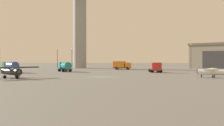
{
  "coord_description": "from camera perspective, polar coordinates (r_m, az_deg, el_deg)",
  "views": [
    {
      "loc": [
        2.95,
        -60.9,
        3.81
      ],
      "look_at": [
        1.97,
        32.16,
        2.44
      ],
      "focal_mm": 46.5,
      "sensor_mm": 36.0,
      "label": 1
    }
  ],
  "objects": [
    {
      "name": "light_post_west",
      "position": [
        105.73,
        -7.89,
        1.24
      ],
      "size": [
        0.44,
        0.44,
        7.51
      ],
      "color": "#38383D",
      "rests_on": "ground_plane"
    },
    {
      "name": "control_tower",
      "position": [
        119.72,
        -6.34,
        8.5
      ],
      "size": [
        9.38,
        9.38,
        37.58
      ],
      "color": "gray",
      "rests_on": "ground_plane"
    },
    {
      "name": "light_post_centre",
      "position": [
        117.37,
        -10.7,
        1.32
      ],
      "size": [
        0.44,
        0.44,
        7.98
      ],
      "color": "#38383D",
      "rests_on": "ground_plane"
    },
    {
      "name": "truck_flatbed_red",
      "position": [
        80.94,
        8.6,
        -0.92
      ],
      "size": [
        3.39,
        6.32,
        2.77
      ],
      "rotation": [
        0.0,
        0.0,
        4.73
      ],
      "color": "#38383D",
      "rests_on": "ground_plane"
    },
    {
      "name": "ground_plane",
      "position": [
        61.09,
        -2.17,
        -2.73
      ],
      "size": [
        400.0,
        400.0,
        0.0
      ],
      "primitive_type": "plane",
      "color": "slate"
    },
    {
      "name": "light_post_east",
      "position": [
        109.17,
        15.26,
        1.66
      ],
      "size": [
        0.44,
        0.44,
        9.16
      ],
      "color": "#38383D",
      "rests_on": "ground_plane"
    },
    {
      "name": "truck_fuel_tanker_blue",
      "position": [
        84.19,
        -19.28,
        -0.64
      ],
      "size": [
        6.03,
        6.42,
        3.04
      ],
      "rotation": [
        0.0,
        0.0,
        2.29
      ],
      "color": "#38383D",
      "rests_on": "ground_plane"
    },
    {
      "name": "truck_fuel_tanker_teal",
      "position": [
        85.76,
        -9.24,
        -0.62
      ],
      "size": [
        4.6,
        5.99,
        2.86
      ],
      "rotation": [
        0.0,
        0.0,
        2.07
      ],
      "color": "#38383D",
      "rests_on": "ground_plane"
    },
    {
      "name": "truck_box_orange",
      "position": [
        101.81,
        1.89,
        -0.38
      ],
      "size": [
        6.52,
        4.24,
        2.92
      ],
      "rotation": [
        0.0,
        0.0,
        6.01
      ],
      "color": "#38383D",
      "rests_on": "ground_plane"
    },
    {
      "name": "light_post_north",
      "position": [
        115.08,
        -21.22,
        1.41
      ],
      "size": [
        0.44,
        0.44,
        8.47
      ],
      "color": "#38383D",
      "rests_on": "ground_plane"
    },
    {
      "name": "airplane_white",
      "position": [
        61.53,
        19.25,
        -1.6
      ],
      "size": [
        6.87,
        8.6,
        2.66
      ],
      "rotation": [
        0.0,
        0.0,
        2.68
      ],
      "color": "white",
      "rests_on": "ground_plane"
    },
    {
      "name": "airplane_black",
      "position": [
        59.65,
        -19.26,
        -1.42
      ],
      "size": [
        8.97,
        8.69,
        3.22
      ],
      "rotation": [
        0.0,
        0.0,
        5.48
      ],
      "color": "black",
      "rests_on": "ground_plane"
    }
  ]
}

